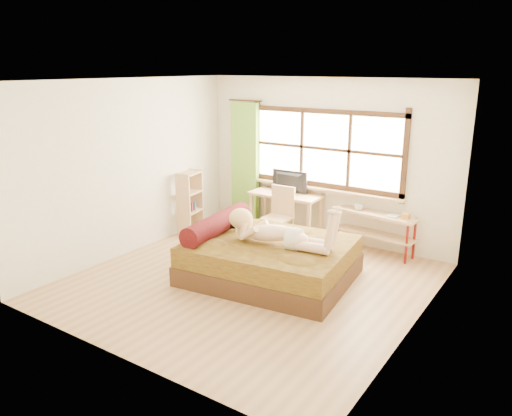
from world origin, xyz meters
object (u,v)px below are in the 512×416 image
Objects in this scene: desk at (286,199)px; pipe_shelf at (376,224)px; bed at (267,258)px; chair at (280,212)px; kitten at (232,222)px; woman at (278,222)px; bookshelf at (190,202)px.

desk is 1.60m from pipe_shelf.
bed is 2.45× the size of chair.
bed is 7.25× the size of kitten.
bookshelf is (-2.40, 0.96, -0.31)m from woman.
kitten is at bearing -90.13° from desk.
woman is (0.20, -0.04, 0.57)m from bed.
bed is 2.40m from bookshelf.
bookshelf reaches higher than bed.
pipe_shelf is (1.57, 1.69, -0.20)m from kitten.
chair is 0.87× the size of bookshelf.
bookshelf reaches higher than chair.
chair reaches higher than desk.
chair reaches higher than bed.
kitten is 0.24× the size of pipe_shelf.
woman reaches higher than kitten.
chair is at bearing 79.59° from kitten.
woman is 1.58× the size of chair.
bookshelf is at bearing 151.48° from woman.
woman is 1.14× the size of pipe_shelf.
bookshelf is at bearing -156.19° from pipe_shelf.
kitten is (-0.87, 0.15, -0.20)m from woman.
bed is 2.15× the size of bookshelf.
woman is 2.01m from pipe_shelf.
woman is 1.95m from desk.
bookshelf reaches higher than kitten.
woman is at bearing -63.57° from desk.
desk is 1.29× the size of chair.
kitten reaches higher than desk.
chair is 1.57m from pipe_shelf.
kitten is at bearing -124.89° from pipe_shelf.
woman is 4.67× the size of kitten.
kitten is 2.32m from pipe_shelf.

